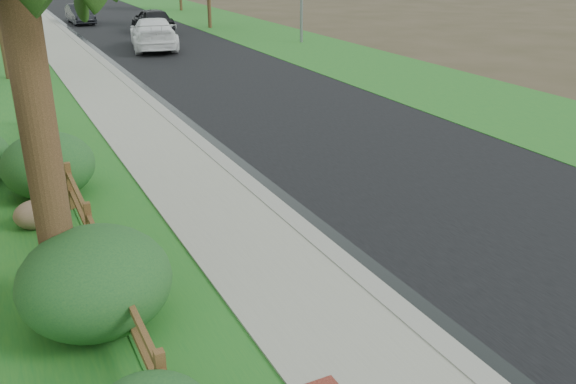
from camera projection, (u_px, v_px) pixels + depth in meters
ground at (424, 360)px, 8.56m from camera, size 120.00×120.00×0.00m
road at (139, 33)px, 39.40m from camera, size 8.00×90.00×0.02m
curb at (72, 36)px, 37.65m from camera, size 0.40×90.00×0.12m
wet_gutter at (78, 36)px, 37.81m from camera, size 0.50×90.00×0.00m
sidewalk at (50, 37)px, 37.11m from camera, size 2.20×90.00×0.10m
grass_strip at (16, 40)px, 36.33m from camera, size 1.60×90.00×0.06m
verge_far at (238, 26)px, 42.26m from camera, size 6.00×90.00×0.04m
ranch_fence at (79, 204)px, 12.13m from camera, size 0.12×16.92×1.10m
white_suv at (153, 33)px, 33.01m from camera, size 3.38×6.08×1.67m
dark_car_mid at (152, 20)px, 38.99m from camera, size 1.95×4.63×1.57m
dark_car_far at (80, 14)px, 43.41m from camera, size 1.57×4.12×1.34m
boulder at (37, 214)px, 12.40m from camera, size 1.02×0.83×0.62m
shrub_b at (95, 281)px, 9.01m from camera, size 2.50×2.50×1.58m
shrub_c at (48, 165)px, 13.83m from camera, size 2.33×2.33×1.49m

